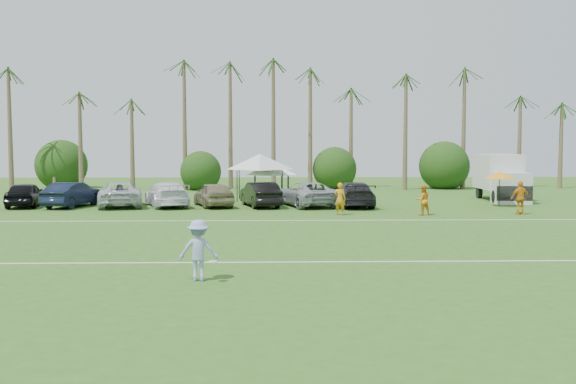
{
  "coord_description": "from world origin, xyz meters",
  "views": [
    {
      "loc": [
        0.15,
        -19.28,
        3.91
      ],
      "look_at": [
        1.04,
        12.58,
        1.6
      ],
      "focal_mm": 40.0,
      "sensor_mm": 36.0,
      "label": 1
    }
  ],
  "objects": [
    {
      "name": "parked_car_5",
      "position": [
        -0.5,
        21.69,
        0.8
      ],
      "size": [
        2.87,
        5.1,
        1.59
      ],
      "primitive_type": "imported",
      "rotation": [
        0.0,
        0.0,
        3.4
      ],
      "color": "black",
      "rests_on": "ground"
    },
    {
      "name": "sideline_player_a",
      "position": [
        4.09,
        16.66,
        0.91
      ],
      "size": [
        0.79,
        0.67,
        1.83
      ],
      "primitive_type": "imported",
      "rotation": [
        0.0,
        0.0,
        2.73
      ],
      "color": "orange",
      "rests_on": "ground"
    },
    {
      "name": "palm_tree_0",
      "position": [
        -22.0,
        38.0,
        7.48
      ],
      "size": [
        2.4,
        2.4,
        8.9
      ],
      "color": "brown",
      "rests_on": "ground"
    },
    {
      "name": "palm_tree_9",
      "position": [
        18.0,
        38.0,
        8.35
      ],
      "size": [
        2.4,
        2.4,
        9.9
      ],
      "color": "brown",
      "rests_on": "ground"
    },
    {
      "name": "palm_tree_1",
      "position": [
        -17.0,
        38.0,
        8.35
      ],
      "size": [
        2.4,
        2.4,
        9.9
      ],
      "color": "brown",
      "rests_on": "ground"
    },
    {
      "name": "parked_car_3",
      "position": [
        -6.49,
        21.91,
        0.8
      ],
      "size": [
        3.87,
        5.91,
        1.59
      ],
      "primitive_type": "imported",
      "rotation": [
        0.0,
        0.0,
        3.47
      ],
      "color": "white",
      "rests_on": "ground"
    },
    {
      "name": "palm_tree_11",
      "position": [
        27.0,
        38.0,
        10.06
      ],
      "size": [
        2.4,
        2.4,
        11.9
      ],
      "color": "brown",
      "rests_on": "ground"
    },
    {
      "name": "palm_tree_3",
      "position": [
        -8.0,
        38.0,
        10.06
      ],
      "size": [
        2.4,
        2.4,
        11.9
      ],
      "color": "brown",
      "rests_on": "ground"
    },
    {
      "name": "bush_tree_3",
      "position": [
        16.0,
        39.0,
        1.8
      ],
      "size": [
        4.0,
        4.0,
        4.0
      ],
      "color": "brown",
      "rests_on": "ground"
    },
    {
      "name": "parked_car_2",
      "position": [
        -9.49,
        22.01,
        0.8
      ],
      "size": [
        3.8,
        6.16,
        1.59
      ],
      "primitive_type": "imported",
      "rotation": [
        0.0,
        0.0,
        3.36
      ],
      "color": "silver",
      "rests_on": "ground"
    },
    {
      "name": "bush_tree_0",
      "position": [
        -19.0,
        39.0,
        1.8
      ],
      "size": [
        4.0,
        4.0,
        4.0
      ],
      "color": "brown",
      "rests_on": "ground"
    },
    {
      "name": "market_umbrella",
      "position": [
        14.84,
        21.27,
        2.04
      ],
      "size": [
        2.04,
        2.04,
        2.27
      ],
      "color": "black",
      "rests_on": "ground"
    },
    {
      "name": "bush_tree_1",
      "position": [
        -6.0,
        39.0,
        1.8
      ],
      "size": [
        4.0,
        4.0,
        4.0
      ],
      "color": "brown",
      "rests_on": "ground"
    },
    {
      "name": "sideline_player_b",
      "position": [
        8.73,
        16.37,
        0.86
      ],
      "size": [
        0.94,
        0.8,
        1.72
      ],
      "primitive_type": "imported",
      "rotation": [
        0.0,
        0.0,
        3.33
      ],
      "color": "orange",
      "rests_on": "ground"
    },
    {
      "name": "parked_car_1",
      "position": [
        -12.49,
        21.81,
        0.8
      ],
      "size": [
        2.72,
        5.08,
        1.59
      ],
      "primitive_type": "imported",
      "rotation": [
        0.0,
        0.0,
        2.92
      ],
      "color": "black",
      "rests_on": "ground"
    },
    {
      "name": "ground",
      "position": [
        0.0,
        0.0,
        0.0
      ],
      "size": [
        120.0,
        120.0,
        0.0
      ],
      "primitive_type": "plane",
      "color": "#2E5A1B",
      "rests_on": "ground"
    },
    {
      "name": "canopy_tent_left",
      "position": [
        -0.58,
        26.45,
        3.32
      ],
      "size": [
        4.79,
        4.79,
        3.88
      ],
      "color": "black",
      "rests_on": "ground"
    },
    {
      "name": "palm_tree_4",
      "position": [
        -4.0,
        38.0,
        7.48
      ],
      "size": [
        2.4,
        2.4,
        8.9
      ],
      "color": "brown",
      "rests_on": "ground"
    },
    {
      "name": "frisbee_player",
      "position": [
        -1.93,
        -0.85,
        0.89
      ],
      "size": [
        1.15,
        0.75,
        1.77
      ],
      "rotation": [
        0.0,
        0.0,
        3.14
      ],
      "color": "#94A2D3",
      "rests_on": "ground"
    },
    {
      "name": "parked_car_6",
      "position": [
        2.5,
        21.89,
        0.8
      ],
      "size": [
        4.15,
        6.24,
        1.59
      ],
      "primitive_type": "imported",
      "rotation": [
        0.0,
        0.0,
        3.43
      ],
      "color": "#9DA2A9",
      "rests_on": "ground"
    },
    {
      "name": "bush_tree_2",
      "position": [
        6.0,
        39.0,
        1.8
      ],
      "size": [
        4.0,
        4.0,
        4.0
      ],
      "color": "brown",
      "rests_on": "ground"
    },
    {
      "name": "palm_tree_10",
      "position": [
        23.0,
        38.0,
        9.21
      ],
      "size": [
        2.4,
        2.4,
        10.9
      ],
      "color": "brown",
      "rests_on": "ground"
    },
    {
      "name": "canopy_tent_right",
      "position": [
        0.25,
        27.75,
        2.64
      ],
      "size": [
        3.8,
        3.8,
        3.08
      ],
      "color": "black",
      "rests_on": "ground"
    },
    {
      "name": "parked_car_7",
      "position": [
        5.5,
        21.51,
        0.8
      ],
      "size": [
        2.31,
        5.52,
        1.59
      ],
      "primitive_type": "imported",
      "rotation": [
        0.0,
        0.0,
        3.16
      ],
      "color": "black",
      "rests_on": "ground"
    },
    {
      "name": "sideline_player_c",
      "position": [
        14.34,
        16.53,
        0.95
      ],
      "size": [
        1.18,
        0.65,
        1.91
      ],
      "primitive_type": "imported",
      "rotation": [
        0.0,
        0.0,
        3.31
      ],
      "color": "orange",
      "rests_on": "ground"
    },
    {
      "name": "parked_car_4",
      "position": [
        -3.5,
        21.8,
        0.8
      ],
      "size": [
        3.23,
        5.02,
        1.59
      ],
      "primitive_type": "imported",
      "rotation": [
        0.0,
        0.0,
        3.46
      ],
      "color": "#827B58",
      "rests_on": "ground"
    },
    {
      "name": "parked_car_0",
      "position": [
        -15.49,
        21.97,
        0.8
      ],
      "size": [
        2.55,
        4.9,
        1.59
      ],
      "primitive_type": "imported",
      "rotation": [
        0.0,
        0.0,
        3.29
      ],
      "color": "black",
      "rests_on": "ground"
    },
    {
      "name": "field_lines",
      "position": [
        0.0,
        8.0,
        0.01
      ],
      "size": [
        80.0,
        12.1,
        0.01
      ],
      "color": "white",
      "rests_on": "ground"
    },
    {
      "name": "palm_tree_7",
      "position": [
        8.0,
        38.0,
        10.06
      ],
      "size": [
        2.4,
        2.4,
        11.9
      ],
      "color": "brown",
      "rests_on": "ground"
    },
    {
      "name": "box_truck",
      "position": [
        16.57,
        25.79,
        1.76
      ],
      "size": [
        2.8,
        6.52,
        3.29
      ],
      "rotation": [
        0.0,
        0.0,
        -0.06
      ],
      "color": "silver",
      "rests_on": "ground"
    },
    {
      "name": "palm_tree_5",
      "position": [
        0.0,
        38.0,
        8.35
      ],
      "size": [
        2.4,
        2.4,
        9.9
      ],
      "color": "brown",
      "rests_on": "ground"
    },
    {
      "name": "palm_tree_8",
      "position": [
        13.0,
        38.0,
        7.48
      ],
      "size": [
        2.4,
        2.4,
        8.9
      ],
      "color": "brown",
      "rests_on": "ground"
    },
    {
      "name": "palm_tree_2",
      "position": [
        -12.0,
        38.0,
        9.21
      ],
      "size": [
        2.4,
        2.4,
        10.9
      ],
      "color": "brown",
      "rests_on": "ground"
    },
    {
      "name": "palm_tree_6",
      "position": [
        4.0,
        38.0,
        9.21
      ],
      "size": [
        2.4,
        2.4,
        10.9
      ],
      "color": "brown",
      "rests_on": "ground"
    }
  ]
}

